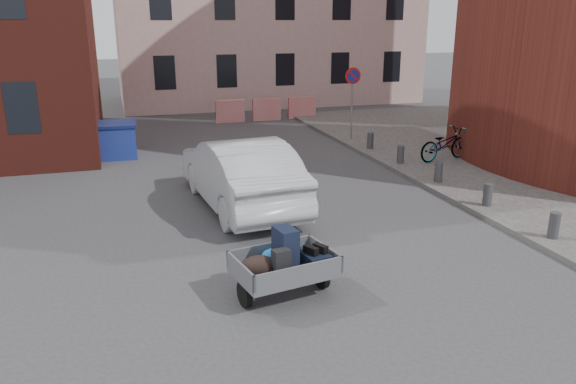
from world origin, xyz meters
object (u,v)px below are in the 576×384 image
object	(u,v)px
silver_car	(240,172)
bicycle	(444,144)
dumpster	(94,141)
trailer	(284,263)

from	to	relation	value
silver_car	bicycle	xyz separation A→B (m)	(7.16, 2.27, -0.22)
dumpster	silver_car	world-z (taller)	silver_car
bicycle	dumpster	bearing A→B (deg)	56.00
dumpster	bicycle	world-z (taller)	bicycle
dumpster	silver_car	bearing A→B (deg)	-59.47
dumpster	bicycle	size ratio (longest dim) A/B	1.41
trailer	dumpster	size ratio (longest dim) A/B	0.69
bicycle	silver_car	bearing A→B (deg)	94.55
silver_car	dumpster	bearing A→B (deg)	-65.82
trailer	dumpster	xyz separation A→B (m)	(-3.18, 11.28, -0.02)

